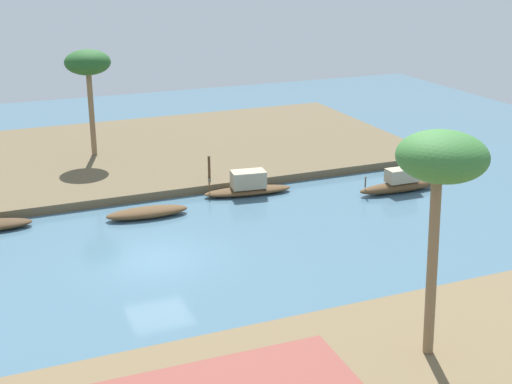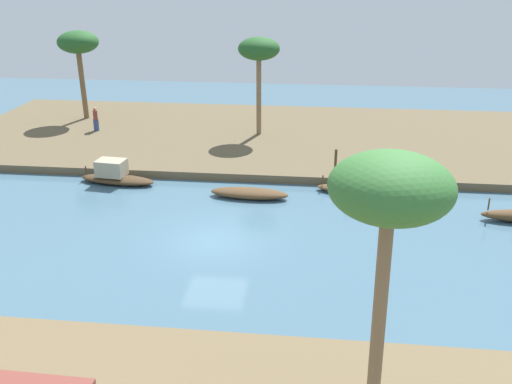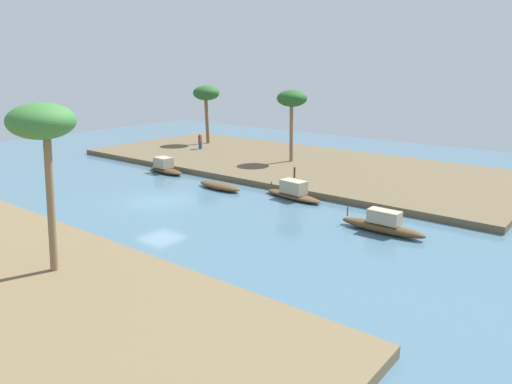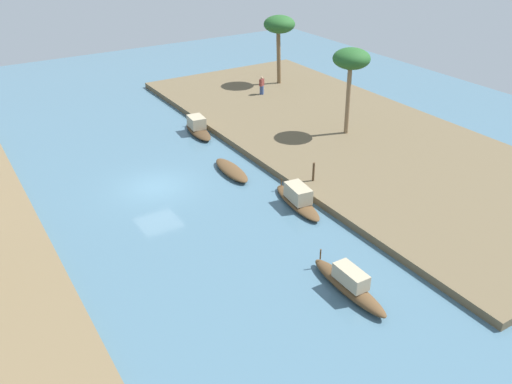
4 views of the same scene
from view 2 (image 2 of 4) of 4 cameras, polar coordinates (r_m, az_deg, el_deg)
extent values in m
plane|color=#476B7F|center=(24.03, -4.08, -4.71)|extent=(67.16, 67.16, 0.00)
cube|color=brown|center=(37.62, -0.02, 5.48)|extent=(37.65, 15.80, 0.42)
cylinder|color=brown|center=(27.47, 21.85, -1.10)|extent=(0.07, 0.07, 0.55)
ellipsoid|color=brown|center=(29.10, 10.39, 0.18)|extent=(4.60, 1.66, 0.38)
cube|color=tan|center=(28.88, 10.52, 1.31)|extent=(1.79, 1.14, 0.86)
cylinder|color=brown|center=(29.11, 6.56, 1.21)|extent=(0.07, 0.07, 0.47)
ellipsoid|color=brown|center=(28.13, -0.66, -0.12)|extent=(3.86, 1.33, 0.46)
ellipsoid|color=#47331E|center=(30.82, -13.40, 1.19)|extent=(4.09, 1.63, 0.41)
cube|color=tan|center=(30.74, -13.98, 2.32)|extent=(1.54, 1.17, 0.83)
cylinder|color=#47331E|center=(31.49, -16.34, 2.08)|extent=(0.07, 0.07, 0.45)
cylinder|color=#33477A|center=(39.46, -15.38, 6.35)|extent=(0.46, 0.46, 0.75)
cube|color=brown|center=(39.30, -15.48, 7.30)|extent=(0.42, 0.52, 0.60)
sphere|color=tan|center=(39.21, -15.53, 7.87)|extent=(0.20, 0.20, 0.20)
cylinder|color=#4C3823|center=(30.72, 7.81, 3.12)|extent=(0.14, 0.14, 1.17)
cylinder|color=#7F6647|center=(36.77, 0.28, 9.33)|extent=(0.31, 0.42, 4.85)
ellipsoid|color=#235623|center=(36.26, 0.29, 13.87)|extent=(2.55, 2.55, 1.40)
cylinder|color=brown|center=(42.49, -16.62, 10.01)|extent=(0.35, 0.56, 4.71)
ellipsoid|color=#235623|center=(42.05, -17.05, 13.87)|extent=(2.75, 2.75, 1.51)
cylinder|color=#7F6647|center=(13.33, 11.90, -12.77)|extent=(0.31, 0.62, 5.53)
ellipsoid|color=#387533|center=(11.83, 13.10, 0.46)|extent=(2.53, 2.53, 1.39)
camera|label=1|loc=(11.09, -106.10, 0.71)|focal=49.31mm
camera|label=3|loc=(19.34, 89.15, -6.26)|focal=33.81mm
camera|label=4|loc=(26.13, 75.57, 16.20)|focal=37.70mm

